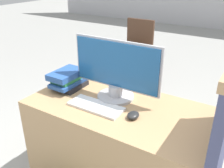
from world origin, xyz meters
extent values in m
cube|color=tan|center=(0.00, 0.32, 0.38)|extent=(1.23, 0.64, 0.76)
cube|color=#474C70|center=(0.64, 0.28, 0.58)|extent=(0.05, 0.55, 1.15)
cylinder|color=#B7B7BC|center=(-0.08, 0.40, 0.77)|extent=(0.26, 0.26, 0.02)
cylinder|color=#B7B7BC|center=(-0.08, 0.40, 0.82)|extent=(0.10, 0.10, 0.07)
cube|color=#B7B7BC|center=(-0.08, 0.41, 1.01)|extent=(0.64, 0.01, 0.33)
cube|color=#1E5693|center=(-0.08, 0.40, 1.01)|extent=(0.61, 0.02, 0.30)
cube|color=white|center=(-0.12, 0.22, 0.77)|extent=(0.37, 0.15, 0.02)
ellipsoid|color=#262626|center=(0.14, 0.23, 0.78)|extent=(0.07, 0.09, 0.04)
cube|color=#232328|center=(-0.47, 0.37, 0.78)|extent=(0.20, 0.22, 0.04)
cube|color=#285199|center=(-0.46, 0.35, 0.81)|extent=(0.16, 0.28, 0.03)
cube|color=#2D7F42|center=(-0.47, 0.36, 0.84)|extent=(0.15, 0.24, 0.03)
cube|color=#285199|center=(-0.48, 0.35, 0.87)|extent=(0.17, 0.27, 0.04)
cylinder|color=#4C3323|center=(-1.12, 2.15, 0.20)|extent=(0.04, 0.04, 0.41)
cylinder|color=#4C3323|center=(-0.74, 2.15, 0.20)|extent=(0.04, 0.04, 0.41)
cylinder|color=#4C3323|center=(-1.12, 2.53, 0.20)|extent=(0.04, 0.04, 0.41)
cylinder|color=#4C3323|center=(-0.74, 2.53, 0.20)|extent=(0.04, 0.04, 0.41)
cube|color=#4C3323|center=(-0.93, 2.34, 0.43)|extent=(0.44, 0.44, 0.05)
cube|color=#4C3323|center=(-0.93, 2.54, 0.67)|extent=(0.44, 0.04, 0.43)
camera|label=1|loc=(0.71, -0.92, 1.59)|focal=40.00mm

